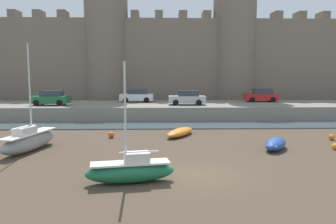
{
  "coord_description": "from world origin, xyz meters",
  "views": [
    {
      "loc": [
        -1.82,
        -15.44,
        4.87
      ],
      "look_at": [
        -1.2,
        5.37,
        2.5
      ],
      "focal_mm": 35.0,
      "sensor_mm": 36.0,
      "label": 1
    }
  ],
  "objects": [
    {
      "name": "rowboat_foreground_centre",
      "position": [
        5.84,
        5.37,
        0.39
      ],
      "size": [
        2.56,
        3.2,
        0.75
      ],
      "color": "#234793",
      "rests_on": "ground"
    },
    {
      "name": "mooring_buoy_near_shore",
      "position": [
        9.73,
        5.19,
        0.21
      ],
      "size": [
        0.43,
        0.43,
        0.43
      ],
      "primitive_type": "sphere",
      "color": "orange",
      "rests_on": "ground"
    },
    {
      "name": "mooring_buoy_mid_mud",
      "position": [
        -5.48,
        9.67,
        0.24
      ],
      "size": [
        0.47,
        0.47,
        0.47
      ],
      "primitive_type": "sphere",
      "color": "#E04C1E",
      "rests_on": "ground"
    },
    {
      "name": "ground_plane",
      "position": [
        0.0,
        0.0,
        0.0
      ],
      "size": [
        160.0,
        160.0,
        0.0
      ],
      "primitive_type": "plane",
      "color": "#4C3D2D"
    },
    {
      "name": "mooring_buoy_near_channel",
      "position": [
        11.18,
        8.35,
        0.22
      ],
      "size": [
        0.44,
        0.44,
        0.44
      ],
      "primitive_type": "sphere",
      "color": "orange",
      "rests_on": "ground"
    },
    {
      "name": "rowboat_midflat_left",
      "position": [
        -0.09,
        10.31,
        0.32
      ],
      "size": [
        2.95,
        4.01,
        0.61
      ],
      "color": "orange",
      "rests_on": "ground"
    },
    {
      "name": "car_quay_centre_east",
      "position": [
        -13.78,
        21.2,
        2.29
      ],
      "size": [
        4.16,
        1.99,
        1.62
      ],
      "color": "#1E6638",
      "rests_on": "quay_road"
    },
    {
      "name": "car_quay_centre_west",
      "position": [
        -4.47,
        25.12,
        2.29
      ],
      "size": [
        4.16,
        1.99,
        1.62
      ],
      "color": "silver",
      "rests_on": "quay_road"
    },
    {
      "name": "car_quay_west",
      "position": [
        11.08,
        25.14,
        2.29
      ],
      "size": [
        4.16,
        1.99,
        1.62
      ],
      "color": "red",
      "rests_on": "quay_road"
    },
    {
      "name": "castle",
      "position": [
        -0.0,
        32.61,
        7.98
      ],
      "size": [
        62.23,
        6.87,
        20.92
      ],
      "color": "#7A6B5B",
      "rests_on": "ground"
    },
    {
      "name": "car_quay_east",
      "position": [
        1.42,
        21.16,
        2.29
      ],
      "size": [
        4.16,
        1.99,
        1.62
      ],
      "color": "#B2B5B7",
      "rests_on": "quay_road"
    },
    {
      "name": "sailboat_near_channel_left",
      "position": [
        -10.1,
        5.43,
        0.68
      ],
      "size": [
        2.39,
        5.54,
        6.85
      ],
      "color": "gray",
      "rests_on": "ground"
    },
    {
      "name": "water_channel",
      "position": [
        0.0,
        15.66,
        0.05
      ],
      "size": [
        80.0,
        4.5,
        0.1
      ],
      "primitive_type": "cube",
      "color": "#47565B",
      "rests_on": "ground"
    },
    {
      "name": "quay_road",
      "position": [
        0.0,
        22.91,
        0.76
      ],
      "size": [
        67.36,
        10.0,
        1.52
      ],
      "primitive_type": "cube",
      "color": "gray",
      "rests_on": "ground"
    },
    {
      "name": "sailboat_midflat_right",
      "position": [
        -3.07,
        -0.99,
        0.58
      ],
      "size": [
        4.15,
        1.78,
        5.46
      ],
      "color": "#1E6B47",
      "rests_on": "ground"
    }
  ]
}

